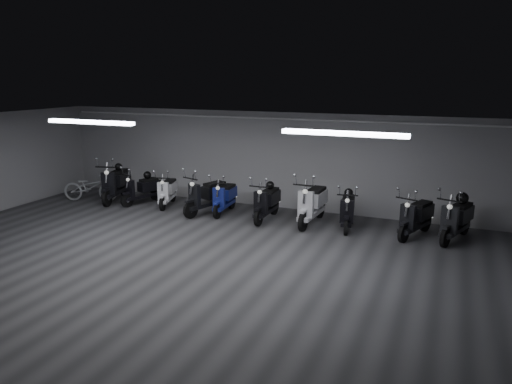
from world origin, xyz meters
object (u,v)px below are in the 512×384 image
at_px(bicycle, 90,184).
at_px(helmet_0, 462,198).
at_px(scooter_7, 348,205).
at_px(helmet_1, 147,175).
at_px(helmet_3, 349,193).
at_px(scooter_6, 312,197).
at_px(scooter_1, 142,185).
at_px(scooter_0, 115,178).
at_px(scooter_4, 224,192).
at_px(helmet_2, 118,167).
at_px(scooter_9, 457,213).
at_px(helmet_4, 270,185).
at_px(scooter_3, 207,190).
at_px(scooter_5, 267,197).
at_px(scooter_2, 167,186).
at_px(scooter_8, 416,211).

relative_size(bicycle, helmet_0, 5.75).
distance_m(scooter_7, helmet_1, 6.21).
height_order(bicycle, helmet_3, bicycle).
height_order(scooter_6, helmet_0, scooter_6).
height_order(scooter_1, helmet_0, scooter_1).
xyz_separation_m(scooter_0, scooter_6, (6.29, 0.01, -0.01)).
distance_m(scooter_4, helmet_2, 3.82).
height_order(scooter_7, scooter_9, scooter_9).
relative_size(scooter_1, helmet_4, 7.09).
xyz_separation_m(scooter_3, bicycle, (-4.04, -0.11, -0.15)).
bearing_deg(scooter_6, helmet_0, 7.80).
xyz_separation_m(scooter_0, helmet_0, (9.86, 0.28, 0.25)).
xyz_separation_m(scooter_3, helmet_1, (-2.26, 0.41, 0.17)).
relative_size(scooter_5, scooter_7, 1.04).
distance_m(scooter_7, helmet_3, 0.35).
bearing_deg(helmet_1, scooter_9, -1.31).
bearing_deg(helmet_2, scooter_3, -7.48).
bearing_deg(scooter_2, scooter_5, -20.08).
bearing_deg(bicycle, scooter_7, -105.53).
distance_m(scooter_5, scooter_6, 1.24).
relative_size(helmet_1, helmet_2, 1.01).
bearing_deg(helmet_3, scooter_4, -177.06).
relative_size(scooter_4, scooter_9, 0.89).
bearing_deg(helmet_4, helmet_3, 2.52).
bearing_deg(scooter_8, scooter_3, -157.68).
bearing_deg(scooter_5, helmet_2, 176.21).
xyz_separation_m(scooter_4, helmet_1, (-2.70, 0.18, 0.25)).
bearing_deg(scooter_5, helmet_3, 9.30).
relative_size(scooter_0, helmet_1, 8.45).
bearing_deg(scooter_4, scooter_9, -4.42).
height_order(bicycle, helmet_2, helmet_2).
bearing_deg(helmet_2, scooter_5, -4.13).
xyz_separation_m(scooter_4, scooter_7, (3.50, -0.05, 0.01)).
bearing_deg(scooter_6, scooter_9, 3.96).
bearing_deg(bicycle, helmet_4, -103.43).
height_order(scooter_0, scooter_1, scooter_0).
height_order(scooter_1, helmet_4, scooter_1).
bearing_deg(scooter_3, scooter_4, 45.63).
bearing_deg(scooter_7, helmet_1, 168.45).
xyz_separation_m(scooter_4, helmet_0, (6.14, 0.22, 0.38)).
height_order(scooter_3, helmet_0, scooter_3).
bearing_deg(helmet_0, helmet_2, -179.94).
distance_m(scooter_0, scooter_1, 0.95).
xyz_separation_m(scooter_5, scooter_9, (4.72, 0.14, 0.04)).
relative_size(scooter_5, scooter_9, 0.95).
distance_m(scooter_1, bicycle, 1.73).
bearing_deg(scooter_3, scooter_9, 20.24).
relative_size(scooter_1, scooter_7, 0.96).
distance_m(scooter_0, scooter_8, 8.88).
xyz_separation_m(scooter_2, bicycle, (-2.55, -0.40, -0.05)).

